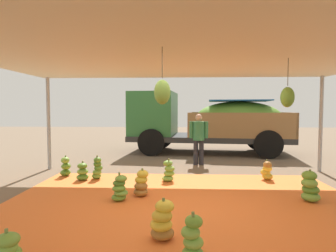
{
  "coord_description": "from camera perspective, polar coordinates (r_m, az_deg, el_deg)",
  "views": [
    {
      "loc": [
        -0.04,
        -4.6,
        1.71
      ],
      "look_at": [
        -0.37,
        2.97,
        1.27
      ],
      "focal_mm": 30.26,
      "sensor_mm": 36.0,
      "label": 1
    }
  ],
  "objects": [
    {
      "name": "banana_bunch_3",
      "position": [
        5.95,
        26.7,
        -10.97
      ],
      "size": [
        0.46,
        0.46,
        0.6
      ],
      "color": "#6B9E38",
      "rests_on": "tarp_orange"
    },
    {
      "name": "banana_bunch_2",
      "position": [
        7.33,
        19.3,
        -8.55
      ],
      "size": [
        0.35,
        0.35,
        0.49
      ],
      "color": "gold",
      "rests_on": "tarp_orange"
    },
    {
      "name": "banana_bunch_0",
      "position": [
        7.21,
        -14.05,
        -8.36
      ],
      "size": [
        0.33,
        0.33,
        0.58
      ],
      "color": "#6B9E38",
      "rests_on": "tarp_orange"
    },
    {
      "name": "worker_0",
      "position": [
        8.76,
        6.2,
        -1.88
      ],
      "size": [
        0.57,
        0.35,
        1.57
      ],
      "color": "#26262D",
      "rests_on": "ground"
    },
    {
      "name": "banana_bunch_8",
      "position": [
        3.45,
        4.97,
        -21.73
      ],
      "size": [
        0.34,
        0.34,
        0.55
      ],
      "color": "#6B9E38",
      "rests_on": "tarp_orange"
    },
    {
      "name": "banana_bunch_4",
      "position": [
        7.2,
        -16.84,
        -8.9
      ],
      "size": [
        0.38,
        0.38,
        0.46
      ],
      "color": "#518428",
      "rests_on": "tarp_orange"
    },
    {
      "name": "tent_canopy",
      "position": [
        4.6,
        3.2,
        14.48
      ],
      "size": [
        8.0,
        7.0,
        2.68
      ],
      "color": "#9EA0A5",
      "rests_on": "ground"
    },
    {
      "name": "banana_bunch_10",
      "position": [
        6.78,
        0.12,
        -9.19
      ],
      "size": [
        0.39,
        0.39,
        0.54
      ],
      "color": "#75A83D",
      "rests_on": "tarp_orange"
    },
    {
      "name": "banana_bunch_5",
      "position": [
        5.7,
        -5.4,
        -11.54
      ],
      "size": [
        0.39,
        0.41,
        0.55
      ],
      "color": "#996628",
      "rests_on": "tarp_orange"
    },
    {
      "name": "banana_bunch_1",
      "position": [
        3.7,
        -29.68,
        -21.24
      ],
      "size": [
        0.42,
        0.42,
        0.44
      ],
      "color": "#477523",
      "rests_on": "tarp_orange"
    },
    {
      "name": "cargo_truck_main",
      "position": [
        11.27,
        7.51,
        1.03
      ],
      "size": [
        6.3,
        2.95,
        2.4
      ],
      "color": "#2D2D2D",
      "rests_on": "ground"
    },
    {
      "name": "banana_bunch_9",
      "position": [
        7.76,
        -19.94,
        -7.8
      ],
      "size": [
        0.36,
        0.36,
        0.53
      ],
      "color": "#518428",
      "rests_on": "tarp_orange"
    },
    {
      "name": "ground_plane",
      "position": [
        7.79,
        2.79,
        -9.34
      ],
      "size": [
        40.0,
        40.0,
        0.0
      ],
      "primitive_type": "plane",
      "color": "brown"
    },
    {
      "name": "tarp_orange",
      "position": [
        4.9,
        2.98,
        -16.99
      ],
      "size": [
        6.56,
        5.54,
        0.01
      ],
      "primitive_type": "cube",
      "color": "orange",
      "rests_on": "ground"
    },
    {
      "name": "banana_bunch_7",
      "position": [
        3.91,
        -1.12,
        -18.62
      ],
      "size": [
        0.4,
        0.4,
        0.54
      ],
      "color": "#996628",
      "rests_on": "tarp_orange"
    },
    {
      "name": "banana_bunch_6",
      "position": [
        5.46,
        -9.7,
        -12.38
      ],
      "size": [
        0.41,
        0.38,
        0.54
      ],
      "color": "#60932D",
      "rests_on": "tarp_orange"
    }
  ]
}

